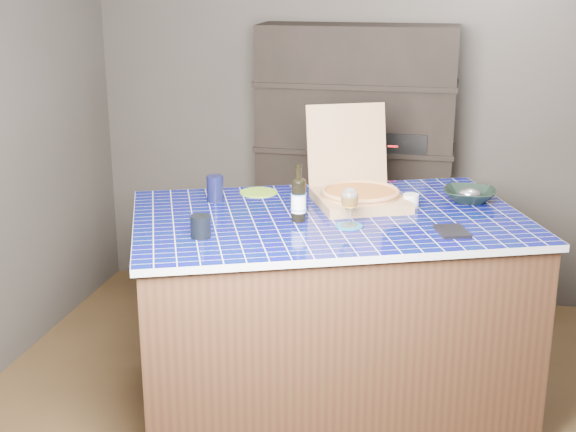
% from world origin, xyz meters
% --- Properties ---
extents(room, '(3.50, 3.50, 3.50)m').
position_xyz_m(room, '(0.00, 0.00, 1.25)').
color(room, brown).
rests_on(room, ground).
extents(shelving_unit, '(1.20, 0.41, 1.80)m').
position_xyz_m(shelving_unit, '(0.00, 1.53, 0.90)').
color(shelving_unit, black).
rests_on(shelving_unit, floor).
extents(kitchen_island, '(2.12, 1.74, 1.00)m').
position_xyz_m(kitchen_island, '(0.05, 0.21, 0.50)').
color(kitchen_island, '#402819').
rests_on(kitchen_island, floor).
extents(pizza_box, '(0.59, 0.63, 0.46)m').
position_xyz_m(pizza_box, '(0.16, 0.44, 1.07)').
color(pizza_box, '#95784D').
rests_on(pizza_box, kitchen_island).
extents(mead_bottle, '(0.07, 0.07, 0.27)m').
position_xyz_m(mead_bottle, '(-0.08, 0.09, 1.11)').
color(mead_bottle, black).
rests_on(mead_bottle, kitchen_island).
extents(teal_trivet, '(0.12, 0.12, 0.01)m').
position_xyz_m(teal_trivet, '(0.16, 0.05, 1.01)').
color(teal_trivet, '#175D79').
rests_on(teal_trivet, kitchen_island).
extents(wine_glass, '(0.08, 0.08, 0.18)m').
position_xyz_m(wine_glass, '(0.16, 0.05, 1.13)').
color(wine_glass, white).
rests_on(wine_glass, teal_trivet).
extents(tumbler, '(0.09, 0.09, 0.10)m').
position_xyz_m(tumbler, '(-0.45, -0.23, 1.05)').
color(tumbler, black).
rests_on(tumbler, kitchen_island).
extents(dvd_case, '(0.18, 0.21, 0.01)m').
position_xyz_m(dvd_case, '(0.62, 0.06, 1.01)').
color(dvd_case, black).
rests_on(dvd_case, kitchen_island).
extents(bowl, '(0.27, 0.27, 0.06)m').
position_xyz_m(bowl, '(0.70, 0.59, 1.03)').
color(bowl, black).
rests_on(bowl, kitchen_island).
extents(foil_contents, '(0.11, 0.09, 0.05)m').
position_xyz_m(foil_contents, '(0.70, 0.59, 1.04)').
color(foil_contents, silver).
rests_on(foil_contents, bowl).
extents(white_jar, '(0.08, 0.08, 0.07)m').
position_xyz_m(white_jar, '(0.42, 0.42, 1.04)').
color(white_jar, white).
rests_on(white_jar, kitchen_island).
extents(navy_cup, '(0.08, 0.08, 0.13)m').
position_xyz_m(navy_cup, '(-0.55, 0.33, 1.07)').
color(navy_cup, black).
rests_on(navy_cup, kitchen_island).
extents(green_trivet, '(0.20, 0.20, 0.01)m').
position_xyz_m(green_trivet, '(-0.37, 0.52, 1.01)').
color(green_trivet, '#73AB24').
rests_on(green_trivet, kitchen_island).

